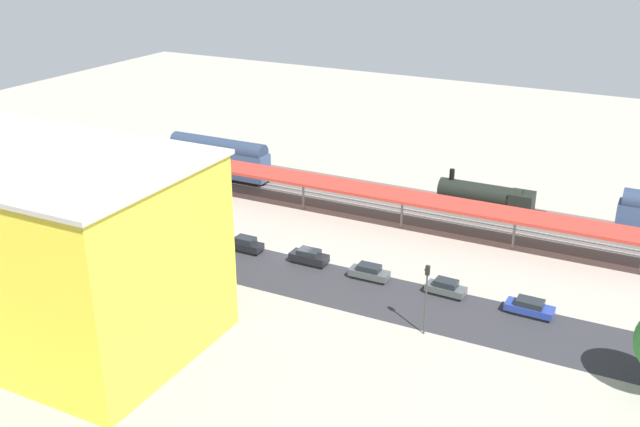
{
  "coord_description": "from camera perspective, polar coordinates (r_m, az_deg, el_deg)",
  "views": [
    {
      "loc": [
        -37.24,
        65.87,
        36.32
      ],
      "look_at": [
        -3.06,
        0.6,
        6.16
      ],
      "focal_mm": 40.51,
      "sensor_mm": 36.0,
      "label": 1
    }
  ],
  "objects": [
    {
      "name": "platform_canopy_near",
      "position": [
        90.5,
        6.54,
        1.34
      ],
      "size": [
        62.56,
        5.35,
        4.47
      ],
      "color": "#B73328",
      "rests_on": "ground"
    },
    {
      "name": "parked_car_1",
      "position": [
        76.46,
        9.91,
        -5.84
      ],
      "size": [
        4.18,
        1.86,
        1.67
      ],
      "color": "black",
      "rests_on": "ground"
    },
    {
      "name": "ground_plane",
      "position": [
        83.94,
        -1.67,
        -3.39
      ],
      "size": [
        206.8,
        206.8,
        0.0
      ],
      "primitive_type": "plane",
      "color": "#9E998C",
      "rests_on": "ground"
    },
    {
      "name": "box_truck_0",
      "position": [
        82.41,
        -12.31,
        -3.14
      ],
      "size": [
        8.66,
        2.7,
        3.52
      ],
      "color": "black",
      "rests_on": "ground"
    },
    {
      "name": "construction_roof_slab",
      "position": [
        68.5,
        -22.82,
        4.33
      ],
      "size": [
        33.3,
        19.08,
        0.4
      ],
      "primitive_type": "cube",
      "rotation": [
        0.0,
        0.0,
        0.01
      ],
      "color": "#B7B2A8",
      "rests_on": "construction_building"
    },
    {
      "name": "parked_car_3",
      "position": [
        81.9,
        -0.87,
        -3.47
      ],
      "size": [
        4.42,
        1.89,
        1.71
      ],
      "color": "black",
      "rests_on": "ground"
    },
    {
      "name": "traffic_light",
      "position": [
        67.44,
        8.4,
        -5.99
      ],
      "size": [
        0.5,
        0.36,
        7.12
      ],
      "color": "#333333",
      "rests_on": "ground"
    },
    {
      "name": "track_rails",
      "position": [
        101.22,
        4.15,
        1.28
      ],
      "size": [
        129.24,
        8.48,
        0.12
      ],
      "color": "#9E9EA8",
      "rests_on": "ground"
    },
    {
      "name": "rail_bed",
      "position": [
        101.28,
        4.14,
        1.19
      ],
      "size": [
        129.42,
        14.92,
        0.01
      ],
      "primitive_type": "cube",
      "rotation": [
        0.0,
        0.0,
        0.01
      ],
      "color": "#5B544C",
      "rests_on": "ground"
    },
    {
      "name": "street_tree_3",
      "position": [
        85.22,
        -15.67,
        0.26
      ],
      "size": [
        4.7,
        4.7,
        7.99
      ],
      "color": "brown",
      "rests_on": "ground"
    },
    {
      "name": "street_tree_1",
      "position": [
        78.66,
        -10.11,
        -1.64
      ],
      "size": [
        4.17,
        4.17,
        7.03
      ],
      "color": "brown",
      "rests_on": "ground"
    },
    {
      "name": "street_asphalt",
      "position": [
        80.35,
        -3.29,
        -4.65
      ],
      "size": [
        129.36,
        10.74,
        0.01
      ],
      "primitive_type": "cube",
      "rotation": [
        0.0,
        0.0,
        0.01
      ],
      "color": "#2D2D33",
      "rests_on": "ground"
    },
    {
      "name": "parked_car_2",
      "position": [
        78.65,
        3.9,
        -4.7
      ],
      "size": [
        4.4,
        1.82,
        1.67
      ],
      "color": "black",
      "rests_on": "ground"
    },
    {
      "name": "construction_building",
      "position": [
        71.42,
        -21.79,
        -2.33
      ],
      "size": [
        32.69,
        18.47,
        17.06
      ],
      "primitive_type": "cube",
      "rotation": [
        0.0,
        0.0,
        0.01
      ],
      "color": "yellow",
      "rests_on": "ground"
    },
    {
      "name": "freight_coach_far",
      "position": [
        109.34,
        -8.01,
        4.46
      ],
      "size": [
        16.46,
        3.09,
        6.23
      ],
      "color": "black",
      "rests_on": "ground"
    },
    {
      "name": "locomotive",
      "position": [
        98.25,
        13.31,
        1.1
      ],
      "size": [
        14.09,
        3.1,
        5.24
      ],
      "color": "black",
      "rests_on": "ground"
    },
    {
      "name": "parked_car_4",
      "position": [
        85.3,
        -5.9,
        -2.49
      ],
      "size": [
        4.15,
        1.76,
        1.76
      ],
      "color": "black",
      "rests_on": "ground"
    },
    {
      "name": "parked_car_0",
      "position": [
        74.73,
        16.22,
        -7.18
      ],
      "size": [
        4.71,
        1.97,
        1.61
      ],
      "color": "black",
      "rests_on": "ground"
    }
  ]
}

